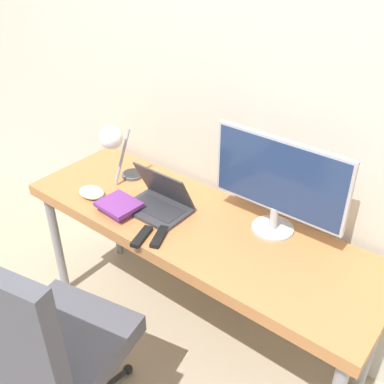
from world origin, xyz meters
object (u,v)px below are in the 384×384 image
Objects in this scene: monitor at (279,181)px; game_controller at (92,192)px; laptop at (159,202)px; office_chair at (42,343)px; book_stack at (119,206)px; desk_lamp at (114,143)px.

monitor reaches higher than game_controller.
laptop is 0.49× the size of monitor.
game_controller is at bearing 123.26° from office_chair.
monitor reaches higher than book_stack.
laptop is at bearing 19.35° from game_controller.
desk_lamp reaches higher than office_chair.
office_chair is (0.07, -0.77, -0.22)m from laptop.
office_chair is at bearing -114.10° from monitor.
office_chair is at bearing -63.61° from desk_lamp.
monitor is (0.51, 0.20, 0.21)m from laptop.
book_stack is at bearing 108.62° from office_chair.
game_controller is (-0.42, 0.65, 0.20)m from office_chair.
desk_lamp is at bearing 137.82° from book_stack.
monitor is at bearing 11.20° from desk_lamp.
office_chair reaches higher than book_stack.
laptop reaches higher than book_stack.
monitor is 4.30× the size of game_controller.
monitor is 3.15× the size of book_stack.
game_controller is (-0.02, -0.16, -0.22)m from desk_lamp.
game_controller is at bearing -160.65° from laptop.
desk_lamp is at bearing 173.31° from laptop.
laptop is 0.28× the size of office_chair.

